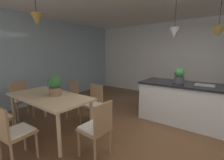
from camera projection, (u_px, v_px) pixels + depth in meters
ground_plane at (171, 145)px, 2.60m from camera, size 10.00×8.40×0.04m
wall_back_kitchen at (201, 60)px, 4.96m from camera, size 10.00×0.12×2.70m
window_wall_left_glazing at (41, 61)px, 4.74m from camera, size 0.06×8.40×2.70m
dining_table at (49, 99)px, 2.91m from camera, size 1.77×0.85×0.75m
chair_near_right at (13, 132)px, 2.08m from camera, size 0.43×0.43×0.87m
chair_far_right at (92, 103)px, 3.35m from camera, size 0.42×0.42×0.87m
chair_kitchen_end at (97, 127)px, 2.21m from camera, size 0.41×0.41×0.87m
chair_far_left at (70, 97)px, 3.81m from camera, size 0.43×0.43×0.87m
chair_window_end at (21, 98)px, 3.68m from camera, size 0.42×0.42×0.87m
kitchen_island at (188, 103)px, 3.35m from camera, size 2.08×0.89×0.91m
pendant_over_table at (37, 20)px, 2.59m from camera, size 0.21×0.21×0.67m
pendant_over_island_main at (174, 33)px, 3.33m from camera, size 0.21×0.21×0.80m
pendant_over_island_aux at (218, 31)px, 2.86m from camera, size 0.26×0.26×0.82m
potted_plant_on_island at (179, 76)px, 3.39m from camera, size 0.22×0.22×0.33m
potted_plant_on_table at (55, 85)px, 2.87m from camera, size 0.25×0.25×0.39m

